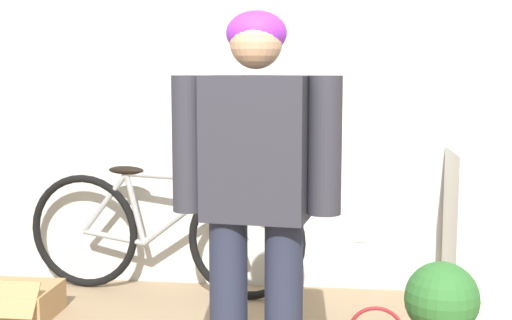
% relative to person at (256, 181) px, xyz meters
% --- Properties ---
extents(wall_back, '(8.00, 0.07, 2.60)m').
position_rel_person_xyz_m(wall_back, '(-0.09, 1.55, 0.40)').
color(wall_back, silver).
rests_on(wall_back, ground_plane).
extents(person, '(0.66, 0.28, 1.55)m').
position_rel_person_xyz_m(person, '(0.00, 0.00, 0.00)').
color(person, '#23283D').
rests_on(person, ground_plane).
extents(bicycle, '(1.71, 0.46, 0.77)m').
position_rel_person_xyz_m(bicycle, '(-0.71, 1.31, -0.53)').
color(bicycle, black).
rests_on(bicycle, ground_plane).
extents(cardboard_box, '(0.51, 0.43, 0.24)m').
position_rel_person_xyz_m(cardboard_box, '(-1.44, 0.82, -0.81)').
color(cardboard_box, '#A87F51').
rests_on(cardboard_box, ground_plane).
extents(potted_plant, '(0.33, 0.33, 0.49)m').
position_rel_person_xyz_m(potted_plant, '(0.78, 0.38, -0.63)').
color(potted_plant, brown).
rests_on(potted_plant, ground_plane).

